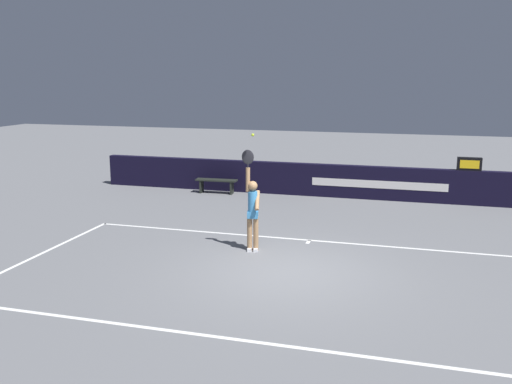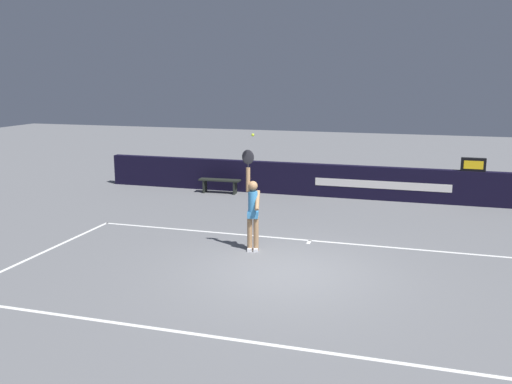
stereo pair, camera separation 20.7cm
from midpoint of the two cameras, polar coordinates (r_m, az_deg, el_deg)
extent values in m
plane|color=slate|center=(11.99, 2.87, -8.16)|extent=(60.00, 60.00, 0.00)
cube|color=white|center=(14.22, 5.07, -4.94)|extent=(11.72, 0.09, 0.00)
cube|color=white|center=(9.09, -1.93, -14.94)|extent=(11.72, 0.09, 0.00)
cube|color=white|center=(14.07, -21.63, -5.94)|extent=(0.09, 5.76, 0.00)
cube|color=white|center=(14.08, 4.95, -5.11)|extent=(0.09, 0.30, 0.00)
cube|color=black|center=(19.22, 8.10, 1.12)|extent=(17.34, 0.28, 1.12)
cube|color=silver|center=(18.96, 12.09, 0.75)|extent=(4.45, 0.01, 0.26)
cube|color=black|center=(19.01, 20.71, 2.70)|extent=(0.75, 0.18, 0.42)
cube|color=yellow|center=(18.91, 20.73, 2.66)|extent=(0.58, 0.01, 0.26)
cylinder|color=#A37A52|center=(13.25, -0.46, -4.26)|extent=(0.12, 0.12, 0.84)
cylinder|color=#A37A52|center=(13.26, -1.11, -4.25)|extent=(0.12, 0.12, 0.84)
cube|color=white|center=(13.34, -0.47, -5.88)|extent=(0.15, 0.26, 0.07)
cube|color=white|center=(13.36, -1.11, -5.86)|extent=(0.15, 0.26, 0.07)
cylinder|color=#3C88C2|center=(13.08, -0.79, -1.22)|extent=(0.22, 0.22, 0.60)
cube|color=#3C88C2|center=(13.14, -0.79, -2.32)|extent=(0.29, 0.26, 0.16)
sphere|color=#A37A52|center=(12.98, -0.80, 0.64)|extent=(0.22, 0.22, 0.22)
cylinder|color=#A37A52|center=(12.97, -1.29, 1.28)|extent=(0.12, 0.12, 0.56)
cylinder|color=#A37A52|center=(12.99, -0.32, -0.85)|extent=(0.18, 0.43, 0.43)
ellipsoid|color=black|center=(12.88, -1.30, 3.60)|extent=(0.30, 0.09, 0.36)
cylinder|color=black|center=(12.91, -1.30, 2.77)|extent=(0.03, 0.03, 0.18)
sphere|color=#C6E72E|center=(12.61, -0.81, 5.86)|extent=(0.07, 0.07, 0.07)
cube|color=black|center=(19.71, -4.37, 1.22)|extent=(1.49, 0.43, 0.05)
cube|color=black|center=(19.93, -5.89, 0.62)|extent=(0.07, 0.32, 0.48)
cube|color=black|center=(19.59, -2.79, 0.47)|extent=(0.07, 0.32, 0.48)
camera|label=1|loc=(0.10, -90.46, -0.10)|focal=39.09mm
camera|label=2|loc=(0.10, 89.54, 0.10)|focal=39.09mm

